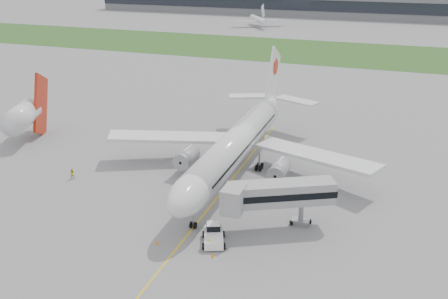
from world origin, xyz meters
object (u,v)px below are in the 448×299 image
(pushback_tug, at_px, (214,235))
(ground_crew_near, at_px, (208,245))
(jet_bridge, at_px, (275,195))
(neighbor_aircraft, at_px, (24,115))
(airliner, at_px, (238,141))

(pushback_tug, distance_m, ground_crew_near, 2.13)
(jet_bridge, bearing_deg, neighbor_aircraft, 135.66)
(pushback_tug, xyz_separation_m, ground_crew_near, (0.10, -2.12, -0.18))
(ground_crew_near, bearing_deg, pushback_tug, -117.15)
(neighbor_aircraft, bearing_deg, jet_bridge, -36.15)
(airliner, bearing_deg, pushback_tug, -80.08)
(pushback_tug, height_order, ground_crew_near, pushback_tug)
(airliner, distance_m, neighbor_aircraft, 44.48)
(jet_bridge, relative_size, ground_crew_near, 8.49)
(jet_bridge, height_order, neighbor_aircraft, neighbor_aircraft)
(airliner, relative_size, ground_crew_near, 31.88)
(pushback_tug, relative_size, jet_bridge, 0.34)
(pushback_tug, height_order, neighbor_aircraft, neighbor_aircraft)
(pushback_tug, bearing_deg, ground_crew_near, -108.82)
(airliner, distance_m, ground_crew_near, 25.11)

